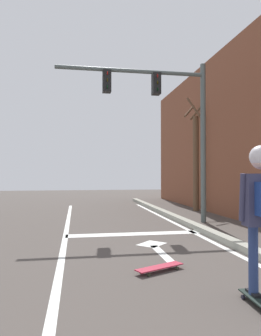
{
  "coord_description": "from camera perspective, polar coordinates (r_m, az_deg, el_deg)",
  "views": [
    {
      "loc": [
        0.43,
        1.18,
        1.48
      ],
      "look_at": [
        1.53,
        7.46,
        1.6
      ],
      "focal_mm": 33.53,
      "sensor_mm": 36.0,
      "label": 1
    }
  ],
  "objects": [
    {
      "name": "lane_line_center",
      "position": [
        5.05,
        -12.82,
        -18.02
      ],
      "size": [
        0.12,
        20.0,
        0.01
      ],
      "primitive_type": "cube",
      "color": "silver",
      "rests_on": "ground"
    },
    {
      "name": "lane_arrow_head",
      "position": [
        6.79,
        3.89,
        -13.6
      ],
      "size": [
        0.71,
        0.71,
        0.01
      ],
      "primitive_type": "cube",
      "rotation": [
        0.0,
        0.0,
        0.79
      ],
      "color": "silver",
      "rests_on": "ground"
    },
    {
      "name": "roadside_tree",
      "position": [
        12.84,
        11.79,
        1.7
      ],
      "size": [
        1.04,
        1.04,
        4.6
      ],
      "color": "brown",
      "rests_on": "ground"
    },
    {
      "name": "traffic_signal_mast",
      "position": [
        9.66,
        6.24,
        10.84
      ],
      "size": [
        4.54,
        0.34,
        4.86
      ],
      "color": "#525E5B",
      "rests_on": "ground"
    },
    {
      "name": "spare_skateboard",
      "position": [
        4.98,
        5.32,
        -17.53
      ],
      "size": [
        0.81,
        0.51,
        0.08
      ],
      "color": "#A72235",
      "rests_on": "ground"
    },
    {
      "name": "lane_arrow_stem",
      "position": [
        5.99,
        5.89,
        -15.3
      ],
      "size": [
        0.16,
        1.4,
        0.01
      ],
      "primitive_type": "cube",
      "color": "silver",
      "rests_on": "ground"
    },
    {
      "name": "lane_line_curbside",
      "position": [
        5.82,
        21.36,
        -15.66
      ],
      "size": [
        0.12,
        20.0,
        0.01
      ],
      "primitive_type": "cube",
      "color": "silver",
      "rests_on": "ground"
    },
    {
      "name": "stop_bar",
      "position": [
        7.85,
        0.67,
        -11.89
      ],
      "size": [
        3.3,
        0.4,
        0.01
      ],
      "primitive_type": "cube",
      "color": "silver",
      "rests_on": "ground"
    }
  ]
}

